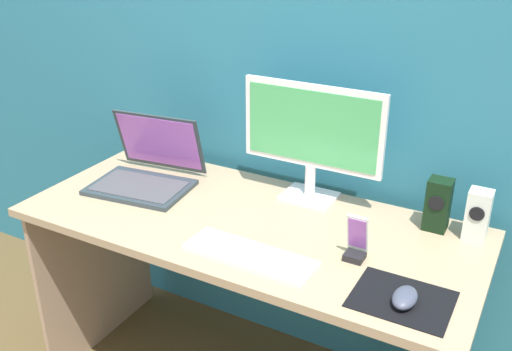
{
  "coord_description": "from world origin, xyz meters",
  "views": [
    {
      "loc": [
        0.81,
        -1.41,
        1.65
      ],
      "look_at": [
        0.04,
        -0.02,
        0.92
      ],
      "focal_mm": 40.44,
      "sensor_mm": 36.0,
      "label": 1
    }
  ],
  "objects_px": {
    "keyboard_external": "(250,255)",
    "phone_in_dock": "(356,243)",
    "mouse": "(405,298)",
    "speaker_near_monitor": "(438,205)",
    "speaker_right": "(478,215)",
    "laptop": "(147,172)",
    "monitor": "(312,135)"
  },
  "relations": [
    {
      "from": "speaker_near_monitor",
      "to": "mouse",
      "type": "distance_m",
      "value": 0.43
    },
    {
      "from": "laptop",
      "to": "speaker_right",
      "type": "bearing_deg",
      "value": 8.92
    },
    {
      "from": "laptop",
      "to": "phone_in_dock",
      "type": "height_order",
      "value": "laptop"
    },
    {
      "from": "keyboard_external",
      "to": "phone_in_dock",
      "type": "distance_m",
      "value": 0.3
    },
    {
      "from": "speaker_right",
      "to": "speaker_near_monitor",
      "type": "height_order",
      "value": "speaker_near_monitor"
    },
    {
      "from": "monitor",
      "to": "speaker_right",
      "type": "relative_size",
      "value": 3.12
    },
    {
      "from": "laptop",
      "to": "mouse",
      "type": "relative_size",
      "value": 3.79
    },
    {
      "from": "monitor",
      "to": "keyboard_external",
      "type": "bearing_deg",
      "value": -89.82
    },
    {
      "from": "mouse",
      "to": "keyboard_external",
      "type": "bearing_deg",
      "value": 179.35
    },
    {
      "from": "speaker_right",
      "to": "speaker_near_monitor",
      "type": "xyz_separation_m",
      "value": [
        -0.12,
        0.0,
        0.0
      ]
    },
    {
      "from": "phone_in_dock",
      "to": "mouse",
      "type": "bearing_deg",
      "value": -38.62
    },
    {
      "from": "phone_in_dock",
      "to": "monitor",
      "type": "bearing_deg",
      "value": 133.42
    },
    {
      "from": "monitor",
      "to": "laptop",
      "type": "relative_size",
      "value": 1.3
    },
    {
      "from": "keyboard_external",
      "to": "mouse",
      "type": "distance_m",
      "value": 0.45
    },
    {
      "from": "speaker_near_monitor",
      "to": "keyboard_external",
      "type": "xyz_separation_m",
      "value": [
        -0.43,
        -0.42,
        -0.08
      ]
    },
    {
      "from": "speaker_near_monitor",
      "to": "keyboard_external",
      "type": "distance_m",
      "value": 0.6
    },
    {
      "from": "laptop",
      "to": "mouse",
      "type": "xyz_separation_m",
      "value": [
        1.01,
        -0.25,
        -0.03
      ]
    },
    {
      "from": "monitor",
      "to": "mouse",
      "type": "height_order",
      "value": "monitor"
    },
    {
      "from": "monitor",
      "to": "speaker_near_monitor",
      "type": "height_order",
      "value": "monitor"
    },
    {
      "from": "monitor",
      "to": "mouse",
      "type": "relative_size",
      "value": 4.91
    },
    {
      "from": "monitor",
      "to": "mouse",
      "type": "distance_m",
      "value": 0.66
    },
    {
      "from": "monitor",
      "to": "speaker_right",
      "type": "distance_m",
      "value": 0.57
    },
    {
      "from": "speaker_near_monitor",
      "to": "laptop",
      "type": "height_order",
      "value": "laptop"
    },
    {
      "from": "speaker_right",
      "to": "laptop",
      "type": "bearing_deg",
      "value": -171.08
    },
    {
      "from": "speaker_right",
      "to": "speaker_near_monitor",
      "type": "distance_m",
      "value": 0.12
    },
    {
      "from": "speaker_right",
      "to": "phone_in_dock",
      "type": "distance_m",
      "value": 0.4
    },
    {
      "from": "speaker_right",
      "to": "mouse",
      "type": "xyz_separation_m",
      "value": [
        -0.1,
        -0.43,
        -0.06
      ]
    },
    {
      "from": "speaker_right",
      "to": "keyboard_external",
      "type": "xyz_separation_m",
      "value": [
        -0.55,
        -0.42,
        -0.07
      ]
    },
    {
      "from": "laptop",
      "to": "keyboard_external",
      "type": "height_order",
      "value": "laptop"
    },
    {
      "from": "speaker_near_monitor",
      "to": "monitor",
      "type": "bearing_deg",
      "value": 179.37
    },
    {
      "from": "speaker_near_monitor",
      "to": "laptop",
      "type": "xyz_separation_m",
      "value": [
        -0.99,
        -0.17,
        -0.03
      ]
    },
    {
      "from": "keyboard_external",
      "to": "phone_in_dock",
      "type": "xyz_separation_m",
      "value": [
        0.27,
        0.14,
        0.04
      ]
    }
  ]
}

